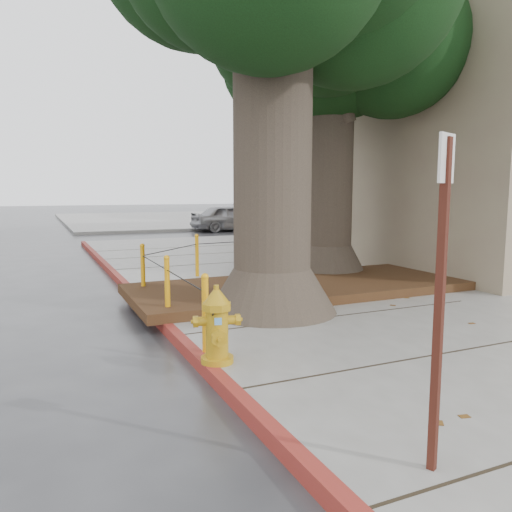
{
  "coord_description": "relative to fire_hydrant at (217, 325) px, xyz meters",
  "views": [
    {
      "loc": [
        -3.69,
        -4.25,
        2.05
      ],
      "look_at": [
        -0.75,
        2.32,
        1.1
      ],
      "focal_mm": 35.0,
      "sensor_mm": 36.0,
      "label": 1
    }
  ],
  "objects": [
    {
      "name": "building_side_white",
      "position": [
        17.9,
        25.21,
        3.92
      ],
      "size": [
        10.0,
        10.0,
        9.0
      ],
      "primitive_type": "cube",
      "color": "silver",
      "rests_on": "ground"
    },
    {
      "name": "car_silver",
      "position": [
        7.37,
        18.6,
        0.1
      ],
      "size": [
        3.97,
        1.63,
        1.35
      ],
      "primitive_type": "imported",
      "rotation": [
        0.0,
        0.0,
        1.58
      ],
      "color": "#97979C",
      "rests_on": "ground"
    },
    {
      "name": "tree_far",
      "position": [
        4.54,
        4.53,
        4.44
      ],
      "size": [
        4.5,
        3.8,
        7.17
      ],
      "color": "#4C3F33",
      "rests_on": "sidewalk_main"
    },
    {
      "name": "signpost",
      "position": [
        0.62,
        -2.62,
        0.85
      ],
      "size": [
        0.21,
        0.11,
        2.25
      ],
      "rotation": [
        0.0,
        0.0,
        0.42
      ],
      "color": "#471911",
      "rests_on": "sidewalk_main"
    },
    {
      "name": "planter_bed",
      "position": [
        2.8,
        3.11,
        -0.35
      ],
      "size": [
        6.4,
        2.6,
        0.16
      ],
      "primitive_type": "cube",
      "color": "black",
      "rests_on": "sidewalk_main"
    },
    {
      "name": "bollard_ring",
      "position": [
        1.03,
        3.58,
        0.09
      ],
      "size": [
        3.79,
        5.39,
        0.95
      ],
      "color": "orange",
      "rests_on": "sidewalk_main"
    },
    {
      "name": "curb_red",
      "position": [
        -0.1,
        1.71,
        -0.5
      ],
      "size": [
        0.14,
        26.0,
        0.16
      ],
      "primitive_type": "cube",
      "color": "maroon",
      "rests_on": "ground"
    },
    {
      "name": "building_side_grey",
      "position": [
        23.9,
        31.21,
        5.42
      ],
      "size": [
        12.0,
        14.0,
        12.0
      ],
      "primitive_type": "cube",
      "color": "slate",
      "rests_on": "ground"
    },
    {
      "name": "fire_hydrant",
      "position": [
        0.0,
        0.0,
        0.0
      ],
      "size": [
        0.47,
        0.44,
        0.87
      ],
      "rotation": [
        0.0,
        0.0,
        -0.23
      ],
      "color": "#C28F13",
      "rests_on": "sidewalk_main"
    },
    {
      "name": "car_red",
      "position": [
        12.38,
        17.7,
        0.06
      ],
      "size": [
        3.97,
        1.62,
        1.28
      ],
      "primitive_type": "imported",
      "rotation": [
        0.0,
        0.0,
        1.64
      ],
      "color": "maroon",
      "rests_on": "ground"
    },
    {
      "name": "building_corner",
      "position": [
        11.9,
        7.71,
        4.42
      ],
      "size": [
        12.0,
        13.0,
        10.0
      ],
      "primitive_type": "cube",
      "color": "gray",
      "rests_on": "ground"
    },
    {
      "name": "sidewalk_far",
      "position": [
        7.9,
        29.21,
        -0.5
      ],
      "size": [
        16.0,
        20.0,
        0.15
      ],
      "primitive_type": "cube",
      "color": "slate",
      "rests_on": "ground"
    },
    {
      "name": "ground",
      "position": [
        1.9,
        -0.79,
        -0.58
      ],
      "size": [
        140.0,
        140.0,
        0.0
      ],
      "primitive_type": "plane",
      "color": "#28282B",
      "rests_on": "ground"
    }
  ]
}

